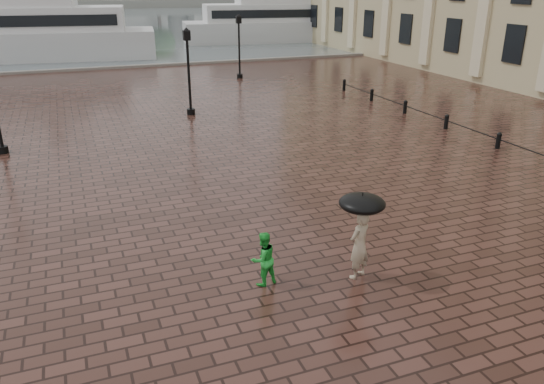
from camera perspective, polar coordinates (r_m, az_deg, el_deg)
The scene contains 11 objects.
ground at distance 15.94m, azimuth -7.93°, elevation -3.68°, with size 300.00×300.00×0.00m, color #321D17.
harbour_water at distance 106.35m, azimuth -20.24°, elevation 16.93°, with size 240.00×240.00×0.00m, color #4B585B.
quay_edge at distance 46.68m, azimuth -17.46°, elevation 12.50°, with size 80.00×0.60×0.30m, color slate.
far_shore at distance 174.21m, azimuth -21.15°, elevation 18.60°, with size 300.00×60.00×2.00m, color #4C4C47.
bollard_row at distance 27.49m, azimuth 18.25°, elevation 7.27°, with size 0.22×21.22×0.73m.
street_lamps at distance 31.94m, azimuth -18.47°, elevation 12.70°, with size 21.44×14.44×4.40m.
adult_pedestrian at distance 13.01m, azimuth 9.37°, elevation -5.66°, with size 0.63×0.42×1.74m, color tan.
child_pedestrian at distance 12.65m, azimuth -0.94°, elevation -7.20°, with size 0.66×0.51×1.35m, color green.
ferry_near at distance 55.08m, azimuth -26.73°, elevation 15.23°, with size 26.56×9.62×8.52m.
ferry_far at distance 65.73m, azimuth 1.55°, elevation 17.98°, with size 24.51×8.98×7.85m.
umbrella at distance 12.55m, azimuth 9.67°, elevation -1.22°, with size 1.10×1.10×1.16m.
Camera 1 is at (-3.06, -14.08, 6.82)m, focal length 35.00 mm.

